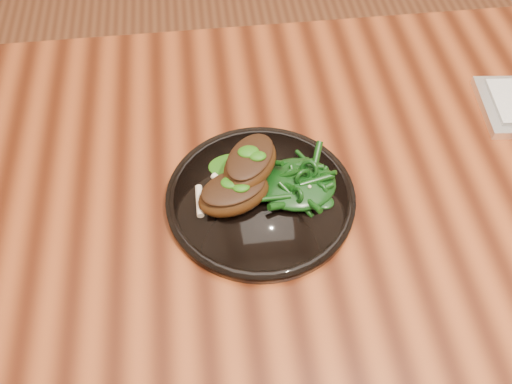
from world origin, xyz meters
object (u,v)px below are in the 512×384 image
at_px(plate, 261,198).
at_px(desk, 448,209).
at_px(lamb_chop_front, 233,193).
at_px(greens_heap, 298,181).

bearing_deg(plate, desk, 2.28).
bearing_deg(lamb_chop_front, greens_heap, 8.90).
xyz_separation_m(lamb_chop_front, greens_heap, (0.09, 0.01, -0.00)).
distance_m(desk, plate, 0.32).
height_order(desk, lamb_chop_front, lamb_chop_front).
distance_m(desk, lamb_chop_front, 0.36).
bearing_deg(lamb_chop_front, plate, 13.80).
bearing_deg(plate, lamb_chop_front, -166.20).
xyz_separation_m(desk, plate, (-0.30, -0.01, 0.09)).
relative_size(lamb_chop_front, greens_heap, 1.08).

